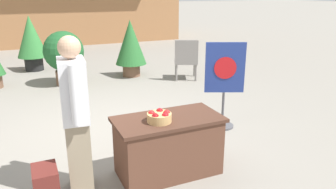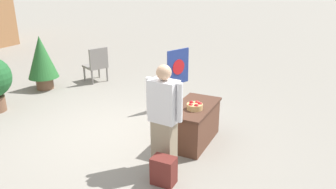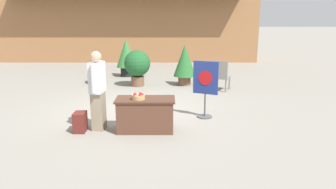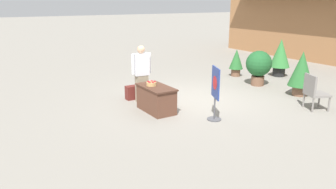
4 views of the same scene
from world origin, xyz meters
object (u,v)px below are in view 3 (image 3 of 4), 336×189
Objects in this scene: display_table at (145,114)px; person_visitor at (97,90)px; potted_plant_near_right at (184,62)px; patio_chair at (219,74)px; potted_plant_near_left at (95,67)px; potted_plant_far_left at (137,65)px; potted_plant_far_right at (125,55)px; apple_basket at (138,96)px; poster_board at (205,87)px; backpack at (79,122)px.

person_visitor is (-1.01, 0.09, 0.51)m from display_table.
person_visitor is 1.19× the size of potted_plant_near_right.
patio_chair is 0.92× the size of potted_plant_near_left.
potted_plant_far_right reaches higher than potted_plant_far_left.
poster_board is (1.50, 0.98, -0.01)m from apple_basket.
display_table is at bearing -82.68° from potted_plant_far_left.
backpack is at bearing -81.69° from potted_plant_near_left.
potted_plant_far_left is at bearing 97.32° from display_table.
person_visitor reaches higher than poster_board.
potted_plant_near_right is (2.24, -1.69, -0.04)m from potted_plant_far_right.
apple_basket is 1.36m from backpack.
person_visitor reaches higher than potted_plant_far_left.
potted_plant_far_right is at bearing 76.52° from patio_chair.
apple_basket is at bearing -5.04° from person_visitor.
apple_basket is at bearing -104.15° from potted_plant_near_right.
poster_board reaches higher than apple_basket.
potted_plant_near_right is (-0.31, 3.74, 0.06)m from poster_board.
apple_basket is at bearing 0.76° from backpack.
potted_plant_near_right reaches higher than potted_plant_far_left.
poster_board is at bearing -61.63° from potted_plant_far_left.
poster_board is (2.74, 1.00, 0.54)m from backpack.
backpack is at bearing -179.24° from apple_basket.
potted_plant_near_left is 0.76× the size of potted_plant_near_right.
potted_plant_near_left is 1.57m from potted_plant_far_left.
potted_plant_far_right is 2.81m from potted_plant_near_right.
potted_plant_near_right is (1.06, 4.66, 0.45)m from display_table.
display_table is 0.91× the size of poster_board.
potted_plant_far_right is at bearing 100.56° from display_table.
potted_plant_near_left is at bearing 107.82° from person_visitor.
display_table is at bearing -79.44° from potted_plant_far_right.
person_visitor is 4.92m from potted_plant_near_left.
potted_plant_far_right is at bearing -131.09° from poster_board.
apple_basket reaches higher than backpack.
poster_board is 0.96× the size of potted_plant_near_right.
poster_board is 4.08m from potted_plant_far_left.
backpack is at bearing 161.69° from patio_chair.
poster_board is at bearing -64.90° from potted_plant_far_right.
display_table is 0.44m from apple_basket.
display_table reaches higher than backpack.
backpack is 0.28× the size of potted_plant_far_right.
potted_plant_far_right reaches higher than display_table.
display_table is 0.74× the size of person_visitor.
backpack is 2.96m from poster_board.
poster_board is at bearing 20.03° from backpack.
potted_plant_near_right is (1.63, 0.15, 0.07)m from potted_plant_far_left.
potted_plant_far_left is (0.80, 4.59, 0.52)m from backpack.
person_visitor reaches higher than potted_plant_near_left.
potted_plant_far_right reaches higher than backpack.
potted_plant_near_right reaches higher than backpack.
backpack is 5.23m from patio_chair.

